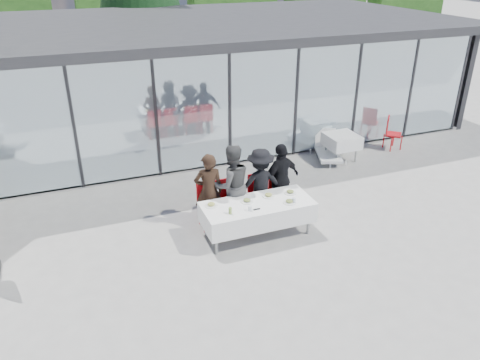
% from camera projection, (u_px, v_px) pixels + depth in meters
% --- Properties ---
extents(ground, '(90.00, 90.00, 0.00)m').
position_uv_depth(ground, '(251.00, 250.00, 9.22)').
color(ground, gray).
rests_on(ground, ground).
extents(pavilion, '(14.80, 8.80, 3.44)m').
position_uv_depth(pavilion, '(215.00, 56.00, 15.78)').
color(pavilion, gray).
rests_on(pavilion, ground).
extents(treeline, '(62.50, 2.00, 4.40)m').
position_uv_depth(treeline, '(64.00, 4.00, 31.09)').
color(treeline, '#1A3E13').
rests_on(treeline, ground).
extents(dining_table, '(2.26, 0.96, 0.75)m').
position_uv_depth(dining_table, '(257.00, 212.00, 9.51)').
color(dining_table, white).
rests_on(dining_table, ground).
extents(diner_a, '(0.69, 0.69, 1.67)m').
position_uv_depth(diner_a, '(209.00, 191.00, 9.69)').
color(diner_a, '#2F1E15').
rests_on(diner_a, ground).
extents(diner_chair_a, '(0.44, 0.44, 0.97)m').
position_uv_depth(diner_chair_a, '(208.00, 202.00, 9.87)').
color(diner_chair_a, red).
rests_on(diner_chair_a, ground).
extents(diner_b, '(0.87, 0.87, 1.78)m').
position_uv_depth(diner_b, '(231.00, 185.00, 9.83)').
color(diner_b, '#484848').
rests_on(diner_b, ground).
extents(diner_chair_b, '(0.44, 0.44, 0.97)m').
position_uv_depth(diner_chair_b, '(231.00, 198.00, 10.04)').
color(diner_chair_b, red).
rests_on(diner_chair_b, ground).
extents(diner_c, '(1.16, 1.16, 1.60)m').
position_uv_depth(diner_c, '(260.00, 184.00, 10.09)').
color(diner_c, black).
rests_on(diner_c, ground).
extents(diner_chair_c, '(0.44, 0.44, 0.97)m').
position_uv_depth(diner_chair_c, '(259.00, 193.00, 10.25)').
color(diner_chair_c, red).
rests_on(diner_chair_c, ground).
extents(diner_d, '(1.19, 1.19, 1.65)m').
position_uv_depth(diner_d, '(281.00, 179.00, 10.24)').
color(diner_d, black).
rests_on(diner_d, ground).
extents(diner_chair_d, '(0.44, 0.44, 0.97)m').
position_uv_depth(diner_chair_d, '(279.00, 190.00, 10.41)').
color(diner_chair_d, red).
rests_on(diner_chair_d, ground).
extents(plate_a, '(0.26, 0.26, 0.07)m').
position_uv_depth(plate_a, '(211.00, 205.00, 9.30)').
color(plate_a, white).
rests_on(plate_a, dining_table).
extents(plate_b, '(0.26, 0.26, 0.07)m').
position_uv_depth(plate_b, '(247.00, 201.00, 9.45)').
color(plate_b, white).
rests_on(plate_b, dining_table).
extents(plate_c, '(0.26, 0.26, 0.07)m').
position_uv_depth(plate_c, '(269.00, 195.00, 9.66)').
color(plate_c, white).
rests_on(plate_c, dining_table).
extents(plate_d, '(0.26, 0.26, 0.07)m').
position_uv_depth(plate_d, '(290.00, 192.00, 9.79)').
color(plate_d, white).
rests_on(plate_d, dining_table).
extents(plate_extra, '(0.26, 0.26, 0.07)m').
position_uv_depth(plate_extra, '(289.00, 202.00, 9.41)').
color(plate_extra, white).
rests_on(plate_extra, dining_table).
extents(juice_bottle, '(0.06, 0.06, 0.13)m').
position_uv_depth(juice_bottle, '(230.00, 211.00, 9.00)').
color(juice_bottle, '#84A645').
rests_on(juice_bottle, dining_table).
extents(drinking_glasses, '(1.02, 0.08, 0.10)m').
position_uv_depth(drinking_glasses, '(272.00, 204.00, 9.26)').
color(drinking_glasses, silver).
rests_on(drinking_glasses, dining_table).
extents(folded_eyeglasses, '(0.14, 0.03, 0.01)m').
position_uv_depth(folded_eyeglasses, '(257.00, 209.00, 9.17)').
color(folded_eyeglasses, black).
rests_on(folded_eyeglasses, dining_table).
extents(spare_table_right, '(0.86, 0.86, 0.74)m').
position_uv_depth(spare_table_right, '(342.00, 141.00, 13.05)').
color(spare_table_right, white).
rests_on(spare_table_right, ground).
extents(spare_chair_a, '(0.62, 0.62, 0.97)m').
position_uv_depth(spare_chair_a, '(391.00, 131.00, 13.82)').
color(spare_chair_a, red).
rests_on(spare_chair_a, ground).
extents(spare_chair_b, '(0.46, 0.46, 0.97)m').
position_uv_depth(spare_chair_b, '(313.00, 131.00, 13.84)').
color(spare_chair_b, red).
rests_on(spare_chair_b, ground).
extents(lounger, '(1.02, 1.46, 0.72)m').
position_uv_depth(lounger, '(327.00, 149.00, 13.32)').
color(lounger, white).
rests_on(lounger, ground).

